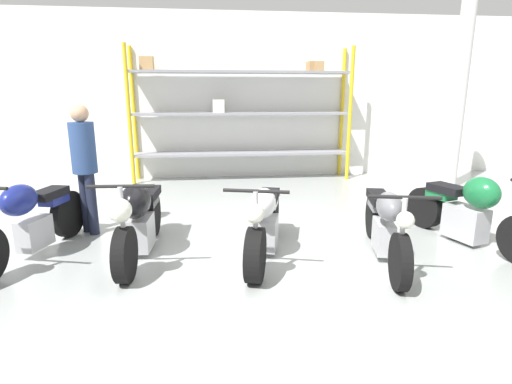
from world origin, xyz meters
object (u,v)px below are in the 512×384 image
object	(u,v)px
motorcycle_black	(139,218)
motorcycle_grey	(385,223)
motorcycle_blue	(28,219)
motorcycle_green	(472,212)
person_browsing	(84,159)
shelving_rack	(242,110)
motorcycle_white	(264,222)

from	to	relation	value
motorcycle_black	motorcycle_grey	xyz separation A→B (m)	(2.82, -0.40, -0.03)
motorcycle_blue	motorcycle_green	bearing A→B (deg)	102.78
motorcycle_green	person_browsing	bearing A→B (deg)	-118.26
motorcycle_black	person_browsing	world-z (taller)	person_browsing
shelving_rack	motorcycle_white	distance (m)	4.55
motorcycle_black	motorcycle_grey	distance (m)	2.85
person_browsing	motorcycle_white	bearing A→B (deg)	112.46
motorcycle_blue	motorcycle_green	world-z (taller)	motorcycle_blue
shelving_rack	person_browsing	bearing A→B (deg)	-125.17
motorcycle_green	shelving_rack	bearing A→B (deg)	-166.52
motorcycle_green	motorcycle_grey	bearing A→B (deg)	-92.89
shelving_rack	motorcycle_black	xyz separation A→B (m)	(-1.55, -4.26, -1.07)
motorcycle_blue	person_browsing	bearing A→B (deg)	167.10
motorcycle_blue	motorcycle_black	world-z (taller)	motorcycle_blue
shelving_rack	motorcycle_green	bearing A→B (deg)	-59.53
motorcycle_white	person_browsing	distance (m)	2.58
shelving_rack	motorcycle_white	world-z (taller)	shelving_rack
shelving_rack	motorcycle_white	size ratio (longest dim) A/B	2.44
shelving_rack	person_browsing	xyz separation A→B (m)	(-2.37, -3.36, -0.50)
motorcycle_black	motorcycle_white	world-z (taller)	motorcycle_black
motorcycle_blue	motorcycle_white	xyz separation A→B (m)	(2.70, -0.22, -0.06)
motorcycle_white	motorcycle_green	xyz separation A→B (m)	(2.64, 0.07, 0.02)
motorcycle_blue	motorcycle_green	size ratio (longest dim) A/B	1.04
motorcycle_blue	motorcycle_white	world-z (taller)	motorcycle_blue
motorcycle_green	motorcycle_white	bearing A→B (deg)	-105.53
person_browsing	shelving_rack	bearing A→B (deg)	-167.99
motorcycle_black	shelving_rack	bearing A→B (deg)	163.25
motorcycle_black	person_browsing	distance (m)	1.34
motorcycle_blue	motorcycle_grey	bearing A→B (deg)	97.77
shelving_rack	motorcycle_green	size ratio (longest dim) A/B	2.42
shelving_rack	motorcycle_blue	size ratio (longest dim) A/B	2.33
motorcycle_grey	person_browsing	size ratio (longest dim) A/B	1.18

